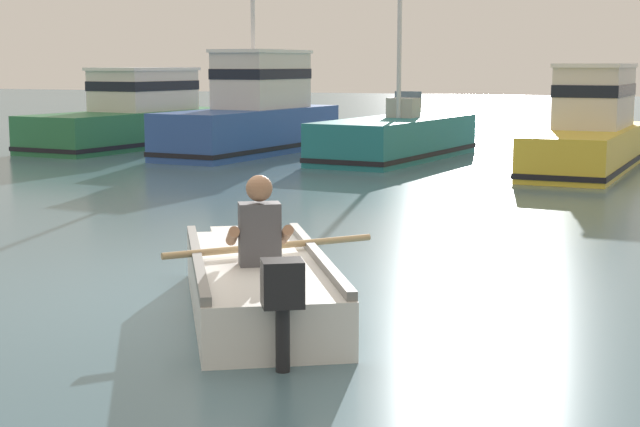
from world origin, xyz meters
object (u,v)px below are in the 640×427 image
at_px(rowboat_with_person, 258,281).
at_px(moored_boat_blue, 254,115).
at_px(moored_boat_yellow, 591,131).
at_px(moored_boat_teal, 396,139).
at_px(moored_boat_green, 135,117).

height_order(rowboat_with_person, moored_boat_blue, moored_boat_blue).
distance_m(rowboat_with_person, moored_boat_blue, 15.03).
bearing_deg(moored_boat_yellow, rowboat_with_person, -94.59).
bearing_deg(rowboat_with_person, moored_boat_blue, 116.86).
relative_size(rowboat_with_person, moored_boat_blue, 0.56).
bearing_deg(moored_boat_teal, moored_boat_blue, 178.06).
bearing_deg(moored_boat_yellow, moored_boat_teal, 175.03).
height_order(moored_boat_blue, moored_boat_teal, moored_boat_blue).
bearing_deg(moored_boat_blue, moored_boat_teal, -1.94).
xyz_separation_m(moored_boat_green, moored_boat_yellow, (11.46, -0.94, 0.02)).
height_order(moored_boat_green, moored_boat_yellow, moored_boat_yellow).
relative_size(moored_boat_blue, moored_boat_teal, 1.09).
bearing_deg(moored_boat_green, moored_boat_teal, -4.51).
distance_m(moored_boat_green, moored_boat_blue, 3.67).
relative_size(moored_boat_green, moored_boat_blue, 1.09).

